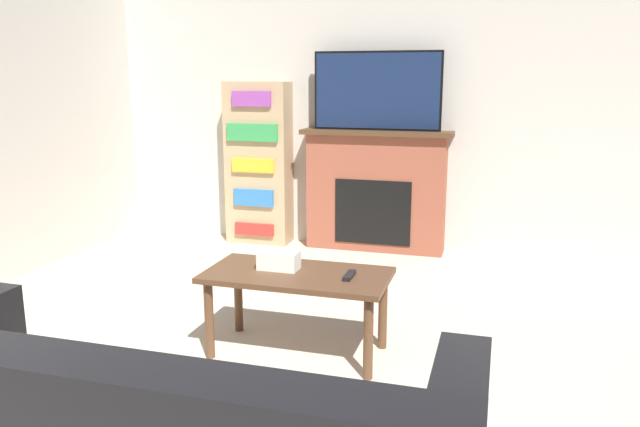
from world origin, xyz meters
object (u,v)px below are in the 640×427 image
tv (377,91)px  bookshelf (259,163)px  coffee_table (297,284)px  fireplace (376,190)px

tv → bookshelf: bearing=-179.9°
tv → bookshelf: tv is taller
bookshelf → tv: bearing=0.1°
coffee_table → fireplace: bearing=90.5°
tv → coffee_table: tv is taller
fireplace → coffee_table: size_ratio=1.31×
fireplace → coffee_table: bearing=-89.5°
tv → bookshelf: size_ratio=0.75×
coffee_table → bookshelf: 2.48m
fireplace → tv: size_ratio=1.19×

